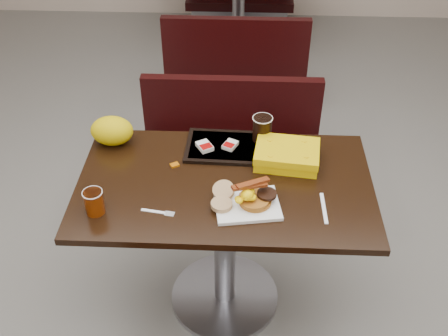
{
  "coord_description": "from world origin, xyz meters",
  "views": [
    {
      "loc": [
        0.07,
        -1.66,
        2.16
      ],
      "look_at": [
        -0.0,
        0.0,
        0.82
      ],
      "focal_mm": 42.98,
      "sensor_mm": 36.0,
      "label": 1
    }
  ],
  "objects_px": {
    "table_far": "(238,14)",
    "hashbrown_sleeve_left": "(205,146)",
    "clamshell": "(287,155)",
    "bench_far_s": "(236,55)",
    "knife": "(324,208)",
    "coffee_cup_far": "(262,129)",
    "paper_bag": "(112,131)",
    "coffee_cup_near": "(94,202)",
    "pancake_stack": "(255,200)",
    "fork": "(153,211)",
    "hashbrown_sleeve_right": "(230,145)",
    "table_near": "(225,245)",
    "platter": "(247,205)",
    "bench_near_n": "(230,154)",
    "tray": "(225,147)"
  },
  "relations": [
    {
      "from": "table_near",
      "to": "coffee_cup_near",
      "type": "xyz_separation_m",
      "value": [
        -0.48,
        -0.2,
        0.42
      ]
    },
    {
      "from": "table_near",
      "to": "platter",
      "type": "bearing_deg",
      "value": -57.07
    },
    {
      "from": "bench_far_s",
      "to": "clamshell",
      "type": "distance_m",
      "value": 1.82
    },
    {
      "from": "tray",
      "to": "fork",
      "type": "bearing_deg",
      "value": -119.8
    },
    {
      "from": "hashbrown_sleeve_left",
      "to": "pancake_stack",
      "type": "bearing_deg",
      "value": -87.7
    },
    {
      "from": "tray",
      "to": "bench_far_s",
      "type": "bearing_deg",
      "value": 91.7
    },
    {
      "from": "knife",
      "to": "hashbrown_sleeve_right",
      "type": "height_order",
      "value": "hashbrown_sleeve_right"
    },
    {
      "from": "coffee_cup_near",
      "to": "table_near",
      "type": "bearing_deg",
      "value": 22.38
    },
    {
      "from": "bench_far_s",
      "to": "hashbrown_sleeve_left",
      "type": "xyz_separation_m",
      "value": [
        -0.1,
        -1.7,
        0.42
      ]
    },
    {
      "from": "coffee_cup_near",
      "to": "coffee_cup_far",
      "type": "relative_size",
      "value": 0.87
    },
    {
      "from": "bench_near_n",
      "to": "pancake_stack",
      "type": "bearing_deg",
      "value": -81.65
    },
    {
      "from": "bench_far_s",
      "to": "fork",
      "type": "distance_m",
      "value": 2.14
    },
    {
      "from": "knife",
      "to": "coffee_cup_far",
      "type": "bearing_deg",
      "value": -151.68
    },
    {
      "from": "clamshell",
      "to": "bench_far_s",
      "type": "bearing_deg",
      "value": 105.2
    },
    {
      "from": "table_near",
      "to": "coffee_cup_far",
      "type": "xyz_separation_m",
      "value": [
        0.15,
        0.28,
        0.45
      ]
    },
    {
      "from": "hashbrown_sleeve_left",
      "to": "table_far",
      "type": "bearing_deg",
      "value": 56.96
    },
    {
      "from": "coffee_cup_near",
      "to": "knife",
      "type": "distance_m",
      "value": 0.87
    },
    {
      "from": "bench_near_n",
      "to": "coffee_cup_far",
      "type": "bearing_deg",
      "value": -70.17
    },
    {
      "from": "fork",
      "to": "hashbrown_sleeve_right",
      "type": "xyz_separation_m",
      "value": [
        0.28,
        0.41,
        0.02
      ]
    },
    {
      "from": "coffee_cup_near",
      "to": "coffee_cup_far",
      "type": "height_order",
      "value": "coffee_cup_far"
    },
    {
      "from": "table_near",
      "to": "platter",
      "type": "relative_size",
      "value": 4.89
    },
    {
      "from": "fork",
      "to": "clamshell",
      "type": "distance_m",
      "value": 0.62
    },
    {
      "from": "bench_near_n",
      "to": "bench_far_s",
      "type": "distance_m",
      "value": 1.2
    },
    {
      "from": "clamshell",
      "to": "pancake_stack",
      "type": "bearing_deg",
      "value": -108.8
    },
    {
      "from": "table_near",
      "to": "coffee_cup_far",
      "type": "bearing_deg",
      "value": 61.66
    },
    {
      "from": "bench_far_s",
      "to": "paper_bag",
      "type": "height_order",
      "value": "paper_bag"
    },
    {
      "from": "table_far",
      "to": "hashbrown_sleeve_left",
      "type": "bearing_deg",
      "value": -92.31
    },
    {
      "from": "clamshell",
      "to": "tray",
      "type": "bearing_deg",
      "value": 169.36
    },
    {
      "from": "pancake_stack",
      "to": "coffee_cup_near",
      "type": "bearing_deg",
      "value": -173.77
    },
    {
      "from": "table_far",
      "to": "tray",
      "type": "xyz_separation_m",
      "value": [
        -0.01,
        -2.37,
        0.38
      ]
    },
    {
      "from": "table_far",
      "to": "hashbrown_sleeve_left",
      "type": "distance_m",
      "value": 2.43
    },
    {
      "from": "tray",
      "to": "hashbrown_sleeve_right",
      "type": "height_order",
      "value": "hashbrown_sleeve_right"
    },
    {
      "from": "coffee_cup_near",
      "to": "paper_bag",
      "type": "distance_m",
      "value": 0.45
    },
    {
      "from": "pancake_stack",
      "to": "table_near",
      "type": "bearing_deg",
      "value": 132.63
    },
    {
      "from": "bench_far_s",
      "to": "hashbrown_sleeve_right",
      "type": "distance_m",
      "value": 1.73
    },
    {
      "from": "pancake_stack",
      "to": "coffee_cup_near",
      "type": "relative_size",
      "value": 1.26
    },
    {
      "from": "coffee_cup_far",
      "to": "bench_near_n",
      "type": "bearing_deg",
      "value": 109.83
    },
    {
      "from": "knife",
      "to": "table_near",
      "type": "bearing_deg",
      "value": -110.88
    },
    {
      "from": "bench_near_n",
      "to": "table_far",
      "type": "bearing_deg",
      "value": 90.0
    },
    {
      "from": "platter",
      "to": "paper_bag",
      "type": "distance_m",
      "value": 0.72
    },
    {
      "from": "table_far",
      "to": "knife",
      "type": "bearing_deg",
      "value": -81.99
    },
    {
      "from": "fork",
      "to": "paper_bag",
      "type": "distance_m",
      "value": 0.5
    },
    {
      "from": "fork",
      "to": "hashbrown_sleeve_right",
      "type": "relative_size",
      "value": 1.93
    },
    {
      "from": "table_near",
      "to": "clamshell",
      "type": "relative_size",
      "value": 4.51
    },
    {
      "from": "fork",
      "to": "pancake_stack",
      "type": "bearing_deg",
      "value": 17.5
    },
    {
      "from": "coffee_cup_near",
      "to": "fork",
      "type": "relative_size",
      "value": 0.77
    },
    {
      "from": "hashbrown_sleeve_left",
      "to": "hashbrown_sleeve_right",
      "type": "relative_size",
      "value": 1.1
    },
    {
      "from": "hashbrown_sleeve_right",
      "to": "coffee_cup_near",
      "type": "bearing_deg",
      "value": -113.5
    },
    {
      "from": "table_near",
      "to": "bench_far_s",
      "type": "xyz_separation_m",
      "value": [
        0.0,
        1.9,
        -0.02
      ]
    },
    {
      "from": "pancake_stack",
      "to": "fork",
      "type": "height_order",
      "value": "pancake_stack"
    }
  ]
}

